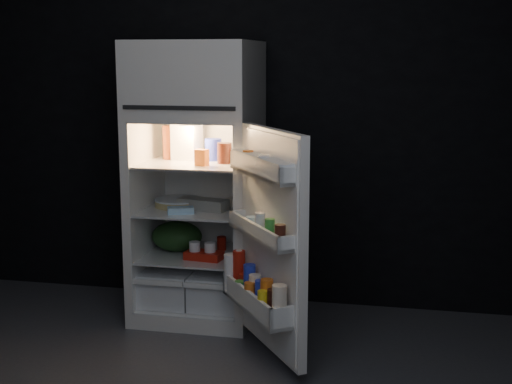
% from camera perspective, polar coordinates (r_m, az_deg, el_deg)
% --- Properties ---
extents(wall_back, '(4.00, 0.00, 2.70)m').
position_cam_1_polar(wall_back, '(4.87, -1.53, 6.85)').
color(wall_back, black).
rests_on(wall_back, ground).
extents(refrigerator, '(0.76, 0.71, 1.78)m').
position_cam_1_polar(refrigerator, '(4.59, -4.67, 1.63)').
color(refrigerator, white).
rests_on(refrigerator, ground).
extents(fridge_door, '(0.57, 0.70, 1.22)m').
position_cam_1_polar(fridge_door, '(3.86, 0.89, -4.36)').
color(fridge_door, white).
rests_on(fridge_door, ground).
extents(milk_jug, '(0.18, 0.18, 0.24)m').
position_cam_1_polar(milk_jug, '(4.64, -5.55, 4.08)').
color(milk_jug, white).
rests_on(milk_jug, refrigerator).
extents(mayo_jar, '(0.12, 0.12, 0.14)m').
position_cam_1_polar(mayo_jar, '(4.59, -3.44, 3.40)').
color(mayo_jar, '#2231B8').
rests_on(mayo_jar, refrigerator).
extents(jam_jar, '(0.11, 0.11, 0.13)m').
position_cam_1_polar(jam_jar, '(4.45, -2.54, 3.13)').
color(jam_jar, black).
rests_on(jam_jar, refrigerator).
extents(amber_bottle, '(0.09, 0.09, 0.22)m').
position_cam_1_polar(amber_bottle, '(4.67, -7.01, 3.96)').
color(amber_bottle, '#B64C1D').
rests_on(amber_bottle, refrigerator).
extents(small_carton, '(0.09, 0.07, 0.10)m').
position_cam_1_polar(small_carton, '(4.38, -4.36, 2.77)').
color(small_carton, '#D16018').
rests_on(small_carton, refrigerator).
extents(egg_carton, '(0.34, 0.19, 0.07)m').
position_cam_1_polar(egg_carton, '(4.54, -4.26, -0.99)').
color(egg_carton, gray).
rests_on(egg_carton, refrigerator).
extents(pie, '(0.38, 0.38, 0.04)m').
position_cam_1_polar(pie, '(4.66, -6.22, -0.90)').
color(pie, tan).
rests_on(pie, refrigerator).
extents(flat_package, '(0.18, 0.13, 0.04)m').
position_cam_1_polar(flat_package, '(4.44, -6.05, -1.47)').
color(flat_package, '#96C6E8').
rests_on(flat_package, refrigerator).
extents(wrapped_pkg, '(0.14, 0.13, 0.05)m').
position_cam_1_polar(wrapped_pkg, '(4.64, -1.66, -0.83)').
color(wrapped_pkg, beige).
rests_on(wrapped_pkg, refrigerator).
extents(produce_bag, '(0.38, 0.34, 0.20)m').
position_cam_1_polar(produce_bag, '(4.71, -6.35, -3.54)').
color(produce_bag, '#193815').
rests_on(produce_bag, refrigerator).
extents(yogurt_tray, '(0.25, 0.15, 0.05)m').
position_cam_1_polar(yogurt_tray, '(4.52, -4.18, -5.08)').
color(yogurt_tray, '#AE1B0E').
rests_on(yogurt_tray, refrigerator).
extents(small_can_red, '(0.06, 0.06, 0.09)m').
position_cam_1_polar(small_can_red, '(4.72, -2.77, -4.12)').
color(small_can_red, '#AE1B0E').
rests_on(small_can_red, refrigerator).
extents(small_can_silver, '(0.08, 0.08, 0.09)m').
position_cam_1_polar(small_can_silver, '(4.72, -1.01, -4.12)').
color(small_can_silver, '#B5B4B8').
rests_on(small_can_silver, refrigerator).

